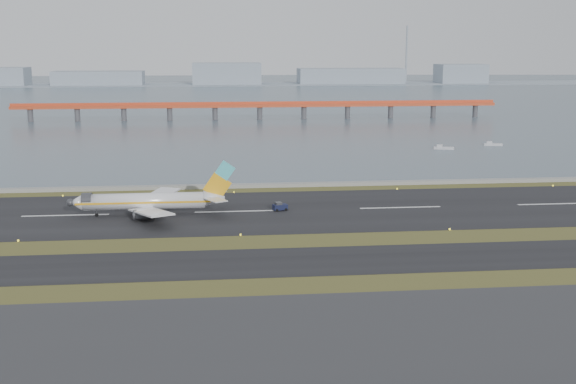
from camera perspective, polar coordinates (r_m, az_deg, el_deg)
name	(u,v)px	position (r m, az deg, el deg)	size (l,w,h in m)	color
ground	(242,246)	(143.95, -3.66, -4.24)	(1000.00, 1000.00, 0.00)	#39481A
apron_strip	(260,364)	(92.24, -2.20, -13.46)	(1000.00, 50.00, 0.10)	#303133
taxiway_strip	(245,263)	(132.43, -3.44, -5.62)	(1000.00, 18.00, 0.10)	black
runway_strip	(237,212)	(173.00, -4.07, -1.55)	(1000.00, 45.00, 0.10)	black
seawall	(233,186)	(202.24, -4.36, 0.48)	(1000.00, 2.50, 1.00)	gray
bay_water	(219,94)	(599.78, -5.50, 7.68)	(1400.00, 800.00, 1.30)	#4B5C6B
red_pier	(260,106)	(390.60, -2.25, 6.80)	(260.00, 5.00, 10.20)	#C54321
far_shoreline	(230,78)	(759.44, -4.59, 8.94)	(1400.00, 80.00, 60.50)	#8C99A6
airliner	(151,201)	(170.93, -10.79, -0.71)	(38.52, 32.89, 12.80)	white
pushback_tug	(280,207)	(173.27, -0.65, -1.16)	(3.76, 2.75, 2.16)	#121733
workboat_near	(443,148)	(283.62, 12.16, 3.43)	(7.94, 4.43, 1.84)	silver
workboat_far	(492,144)	(299.01, 15.84, 3.65)	(7.46, 3.63, 1.74)	silver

